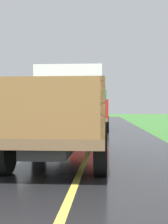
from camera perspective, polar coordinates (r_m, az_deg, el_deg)
banana_truck_near at (r=9.01m, az=-3.18°, el=0.33°), size 2.38×5.82×2.80m
banana_truck_far at (r=21.27m, az=1.47°, el=0.43°), size 2.38×5.81×2.80m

